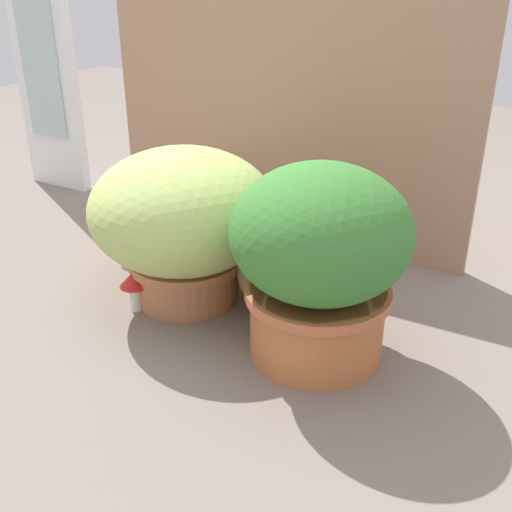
# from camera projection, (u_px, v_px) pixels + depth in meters

# --- Properties ---
(ground_plane) EXTENTS (6.00, 6.00, 0.00)m
(ground_plane) POSITION_uv_depth(u_px,v_px,m) (194.00, 309.00, 1.65)
(ground_plane) COLOR slate
(cardboard_backdrop) EXTENTS (1.23, 0.03, 0.78)m
(cardboard_backdrop) POSITION_uv_depth(u_px,v_px,m) (282.00, 120.00, 1.93)
(cardboard_backdrop) COLOR tan
(cardboard_backdrop) RESTS_ON ground
(window_panel_white) EXTENTS (0.29, 0.05, 0.92)m
(window_panel_white) POSITION_uv_depth(u_px,v_px,m) (45.00, 69.00, 2.35)
(window_panel_white) COLOR white
(window_panel_white) RESTS_ON ground
(grass_planter) EXTENTS (0.49, 0.49, 0.42)m
(grass_planter) POSITION_uv_depth(u_px,v_px,m) (183.00, 219.00, 1.62)
(grass_planter) COLOR #B37045
(grass_planter) RESTS_ON ground
(leafy_planter) EXTENTS (0.40, 0.40, 0.46)m
(leafy_planter) POSITION_uv_depth(u_px,v_px,m) (320.00, 257.00, 1.37)
(leafy_planter) COLOR #C06C3A
(leafy_planter) RESTS_ON ground
(cat) EXTENTS (0.36, 0.26, 0.32)m
(cat) POSITION_uv_depth(u_px,v_px,m) (280.00, 272.00, 1.58)
(cat) COLOR tan
(cat) RESTS_ON ground
(mushroom_ornament_pink) EXTENTS (0.08, 0.08, 0.13)m
(mushroom_ornament_pink) POSITION_uv_depth(u_px,v_px,m) (136.00, 269.00, 1.66)
(mushroom_ornament_pink) COLOR silver
(mushroom_ornament_pink) RESTS_ON ground
(mushroom_ornament_red) EXTENTS (0.08, 0.08, 0.11)m
(mushroom_ornament_red) POSITION_uv_depth(u_px,v_px,m) (134.00, 283.00, 1.62)
(mushroom_ornament_red) COLOR silver
(mushroom_ornament_red) RESTS_ON ground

